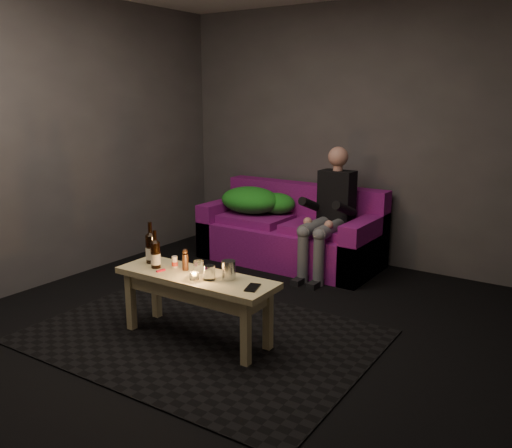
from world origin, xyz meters
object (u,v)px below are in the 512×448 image
at_px(person, 329,210).
at_px(coffee_table, 196,287).
at_px(beer_bottle_a, 151,248).
at_px(steel_cup, 229,270).
at_px(sofa, 292,235).
at_px(beer_bottle_b, 155,254).

bearing_deg(person, coffee_table, -93.25).
height_order(beer_bottle_a, steel_cup, beer_bottle_a).
height_order(sofa, beer_bottle_b, sofa).
bearing_deg(sofa, person, -16.76).
distance_m(sofa, steel_cup, 2.04).
bearing_deg(beer_bottle_a, person, 72.98).
xyz_separation_m(coffee_table, beer_bottle_b, (-0.34, -0.04, 0.19)).
bearing_deg(coffee_table, beer_bottle_a, 176.64).
distance_m(person, beer_bottle_a, 1.89).
distance_m(beer_bottle_a, beer_bottle_b, 0.13).
relative_size(sofa, beer_bottle_a, 5.90).
height_order(coffee_table, beer_bottle_a, beer_bottle_a).
distance_m(sofa, beer_bottle_b, 2.05).
height_order(sofa, coffee_table, sofa).
bearing_deg(beer_bottle_b, steel_cup, 9.78).
distance_m(coffee_table, beer_bottle_b, 0.39).
relative_size(beer_bottle_a, steel_cup, 2.41).
height_order(sofa, steel_cup, sofa).
bearing_deg(coffee_table, steel_cup, 13.93).
height_order(person, beer_bottle_a, person).
bearing_deg(steel_cup, coffee_table, -166.07).
relative_size(person, beer_bottle_b, 4.40).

